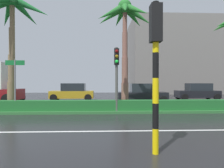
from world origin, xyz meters
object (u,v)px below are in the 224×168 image
object	(u,v)px
car_in_traffic_leading	(73,92)
car_in_traffic_third	(197,92)
palm_tree_centre	(125,21)
traffic_signal_median_right	(117,67)
traffic_signal_foreground	(155,50)
car_in_traffic_second	(142,94)
street_name_sign	(15,78)
palm_tree_centre_left	(12,16)

from	to	relation	value
car_in_traffic_leading	car_in_traffic_third	world-z (taller)	same
palm_tree_centre	traffic_signal_median_right	size ratio (longest dim) A/B	1.91
palm_tree_centre	traffic_signal_foreground	xyz separation A→B (m)	(-0.08, -8.18, -3.20)
traffic_signal_median_right	traffic_signal_foreground	size ratio (longest dim) A/B	0.96
traffic_signal_median_right	car_in_traffic_second	xyz separation A→B (m)	(2.67, 5.90, -1.90)
street_name_sign	car_in_traffic_leading	world-z (taller)	street_name_sign
traffic_signal_median_right	car_in_traffic_leading	world-z (taller)	traffic_signal_median_right
palm_tree_centre	traffic_signal_median_right	bearing A→B (deg)	-113.59
traffic_signal_median_right	street_name_sign	world-z (taller)	traffic_signal_median_right
car_in_traffic_leading	car_in_traffic_third	xyz separation A→B (m)	(12.91, 0.21, 0.00)
street_name_sign	car_in_traffic_second	distance (m)	10.42
car_in_traffic_second	car_in_traffic_third	size ratio (longest dim) A/B	1.00
palm_tree_centre	traffic_signal_foreground	bearing A→B (deg)	-90.53
palm_tree_centre_left	car_in_traffic_leading	world-z (taller)	palm_tree_centre_left
traffic_signal_median_right	car_in_traffic_third	bearing A→B (deg)	44.40
palm_tree_centre_left	car_in_traffic_third	bearing A→B (deg)	26.32
car_in_traffic_leading	traffic_signal_foreground	bearing A→B (deg)	106.20
car_in_traffic_leading	car_in_traffic_third	distance (m)	12.91
car_in_traffic_leading	car_in_traffic_third	bearing A→B (deg)	-179.08
traffic_signal_median_right	car_in_traffic_second	size ratio (longest dim) A/B	0.87
palm_tree_centre	car_in_traffic_leading	xyz separation A→B (m)	(-4.53, 7.15, -5.05)
palm_tree_centre_left	traffic_signal_median_right	bearing A→B (deg)	-9.83
car_in_traffic_leading	street_name_sign	bearing A→B (deg)	76.50
street_name_sign	traffic_signal_foreground	world-z (taller)	traffic_signal_foreground
palm_tree_centre_left	street_name_sign	distance (m)	4.11
palm_tree_centre_left	car_in_traffic_leading	size ratio (longest dim) A/B	1.71
street_name_sign	car_in_traffic_second	size ratio (longest dim) A/B	0.70
palm_tree_centre_left	palm_tree_centre	distance (m)	7.20
palm_tree_centre	traffic_signal_median_right	xyz separation A→B (m)	(-0.65, -1.48, -3.15)
palm_tree_centre_left	car_in_traffic_third	size ratio (longest dim) A/B	1.71
palm_tree_centre	traffic_signal_foreground	size ratio (longest dim) A/B	1.84
palm_tree_centre	traffic_signal_median_right	distance (m)	3.54
palm_tree_centre	traffic_signal_foreground	world-z (taller)	palm_tree_centre
palm_tree_centre	car_in_traffic_third	bearing A→B (deg)	41.29
street_name_sign	car_in_traffic_third	distance (m)	17.34
car_in_traffic_second	car_in_traffic_third	distance (m)	7.00
car_in_traffic_third	palm_tree_centre	bearing A→B (deg)	41.29
traffic_signal_median_right	street_name_sign	xyz separation A→B (m)	(-5.92, 0.14, -0.64)
palm_tree_centre	street_name_sign	size ratio (longest dim) A/B	2.38
street_name_sign	traffic_signal_foreground	bearing A→B (deg)	-46.52
palm_tree_centre	car_in_traffic_leading	bearing A→B (deg)	122.36
traffic_signal_foreground	car_in_traffic_second	xyz separation A→B (m)	(2.10, 12.60, -1.85)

